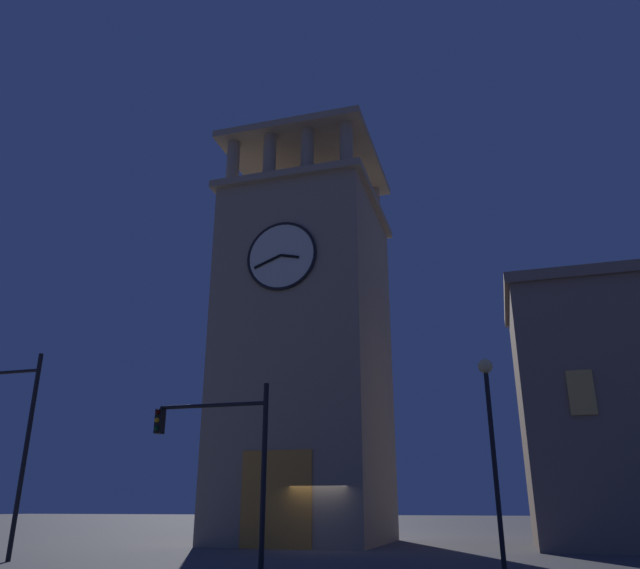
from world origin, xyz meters
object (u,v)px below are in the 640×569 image
object	(u,v)px
clocktower	(307,352)
traffic_signal_mid	(225,445)
traffic_signal_near	(3,422)
street_lamp	(490,421)

from	to	relation	value
clocktower	traffic_signal_mid	distance (m)	14.36
traffic_signal_near	street_lamp	world-z (taller)	traffic_signal_near
traffic_signal_mid	street_lamp	world-z (taller)	street_lamp
clocktower	traffic_signal_near	distance (m)	15.18
clocktower	street_lamp	world-z (taller)	clocktower
street_lamp	clocktower	bearing A→B (deg)	-50.57
traffic_signal_near	traffic_signal_mid	distance (m)	8.99
clocktower	traffic_signal_near	xyz separation A→B (m)	(7.36, 12.33, -4.91)
traffic_signal_near	street_lamp	size ratio (longest dim) A/B	1.16
clocktower	street_lamp	size ratio (longest dim) A/B	4.01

